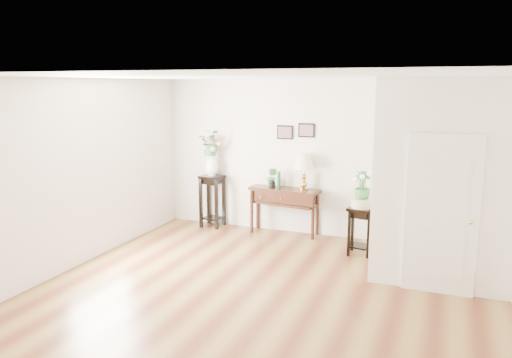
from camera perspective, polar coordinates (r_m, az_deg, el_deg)
The scene contains 20 objects.
floor at distance 6.80m, azimuth 1.23°, elevation -12.68°, with size 6.00×5.50×0.02m, color brown.
ceiling at distance 6.24m, azimuth 1.33°, elevation 11.65°, with size 6.00×5.50×0.02m, color white.
wall_back at distance 8.97m, azimuth 7.30°, elevation 2.31°, with size 6.00×0.02×2.80m, color beige.
wall_front at distance 3.99m, azimuth -12.52°, elevation -8.56°, with size 6.00×0.02×2.80m, color beige.
wall_left at distance 7.90m, azimuth -19.65°, elevation 0.63°, with size 0.02×5.50×2.80m, color beige.
partition at distance 7.75m, azimuth 20.73°, elevation 0.38°, with size 1.80×1.95×2.80m, color beige.
door at distance 6.84m, azimuth 20.41°, elevation -3.91°, with size 0.90×0.05×2.10m, color silver.
art_print_left at distance 9.07m, azimuth 3.34°, elevation 5.34°, with size 0.30×0.02×0.25m, color black.
art_print_right at distance 8.95m, azimuth 5.79°, elevation 5.56°, with size 0.30×0.02×0.25m, color black.
wall_ornament at distance 7.85m, azimuth 14.17°, elevation 5.66°, with size 0.51×0.51×0.07m, color orange.
console_table at distance 9.15m, azimuth 3.25°, elevation -3.67°, with size 1.28×0.43×0.85m, color #391810.
table_lamp at distance 8.88m, azimuth 5.50°, elevation 0.99°, with size 0.37×0.37×0.65m, color #B58F41.
green_vase at distance 9.05m, azimuth 2.63°, elevation 0.05°, with size 0.06×0.06×0.30m, color #104A28.
potted_plant at distance 9.09m, azimuth 1.85°, elevation 0.12°, with size 0.19×0.15×0.34m, color #347135.
plant_stand_a at distance 9.62m, azimuth -5.01°, elevation -2.53°, with size 0.39×0.39×1.00m, color black.
porcelain_vase at distance 9.48m, azimuth -5.08°, elevation 1.73°, with size 0.25×0.25×0.44m, color white, non-canonical shape.
lily_arrangement at distance 9.43m, azimuth -5.12°, elevation 4.26°, with size 0.44×0.38×0.49m, color #347135.
plant_stand_b at distance 8.21m, azimuth 11.85°, elevation -5.84°, with size 0.37×0.37×0.78m, color black.
ceramic_bowl at distance 8.09m, azimuth 11.98°, elevation -2.67°, with size 0.33×0.33×0.15m, color beige.
narcissus at distance 8.04m, azimuth 12.05°, elevation -0.77°, with size 0.26×0.26×0.47m, color #347135.
Camera 1 is at (2.13, -5.86, 2.70)m, focal length 35.00 mm.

